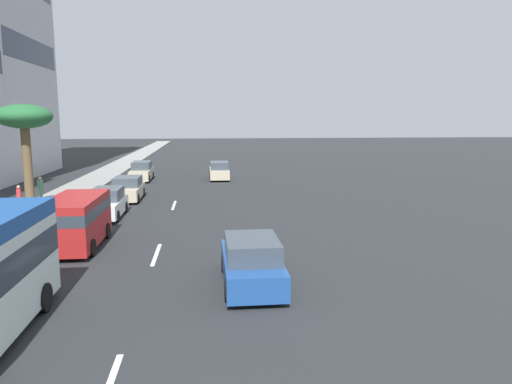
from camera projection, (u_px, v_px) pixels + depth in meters
The scene contains 13 objects.
ground_plane at pixel (179, 192), 36.18m from camera, with size 198.00×198.00×0.00m, color #26282B.
sidewalk_right at pixel (72, 193), 35.33m from camera, with size 162.00×3.30×0.15m, color gray.
lane_stripe_mid at pixel (156, 254), 19.51m from camera, with size 3.20×0.16×0.01m, color silver.
lane_stripe_far at pixel (174, 205), 30.56m from camera, with size 3.20×0.16×0.01m, color silver.
car_second at pixel (219, 171), 43.55m from camera, with size 4.59×1.82×1.65m.
car_third at pixel (128, 189), 32.59m from camera, with size 4.52×1.94×1.59m.
car_fourth at pixel (107, 204), 26.85m from camera, with size 4.36×1.80×1.64m.
car_fifth at pixel (142, 172), 42.82m from camera, with size 4.70×1.80×1.71m.
car_sixth at pixel (252, 262), 15.83m from camera, with size 4.56×1.95×1.66m.
van_seventh at pixel (76, 219), 20.42m from camera, with size 4.98×2.17×2.22m.
pedestrian_mid_block at pixel (19, 197), 27.75m from camera, with size 0.36×0.28×1.54m.
pedestrian_by_tree at pixel (41, 188), 31.23m from camera, with size 0.37×0.31×1.63m.
palm_tree at pixel (24, 121), 26.99m from camera, with size 3.13×3.13×6.27m.
Camera 1 is at (-4.68, -2.11, 5.59)m, focal length 32.96 mm.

